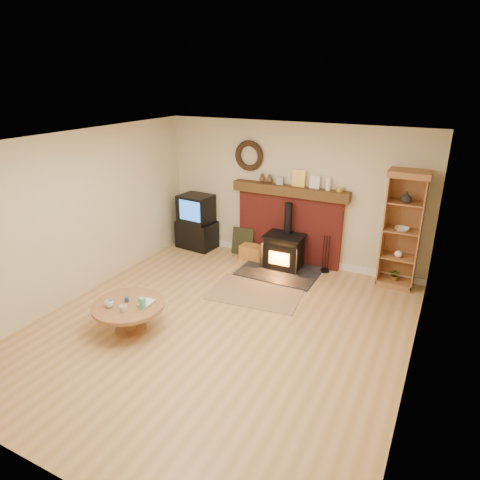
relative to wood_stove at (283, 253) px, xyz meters
The scene contains 11 objects.
ground 2.29m from the wood_stove, 91.61° to the right, with size 5.50×5.50×0.00m, color #AA7F47.
room_shell 2.59m from the wood_stove, 92.15° to the right, with size 5.02×5.52×2.61m.
chimney_breast 0.63m from the wood_stove, 98.84° to the left, with size 2.20×0.22×1.78m.
wood_stove is the anchor object (origin of this frame).
area_rug 1.12m from the wood_stove, 92.04° to the right, with size 1.47×1.01×0.01m, color brown.
tv_unit 2.01m from the wood_stove, behind, with size 0.80×0.60×1.11m.
curio_cabinet 2.08m from the wood_stove, ahead, with size 0.63×0.46×1.98m.
firelog_box 0.72m from the wood_stove, 168.95° to the left, with size 0.46×0.29×0.29m, color gold.
leaning_painting 1.01m from the wood_stove, 163.75° to the left, with size 0.45×0.03×0.54m, color black.
fire_tools 0.79m from the wood_stove, 17.73° to the left, with size 0.16×0.16×0.70m.
coffee_table 3.10m from the wood_stove, 111.60° to the right, with size 1.00×1.00×0.58m.
Camera 1 is at (2.62, -4.50, 3.36)m, focal length 32.00 mm.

